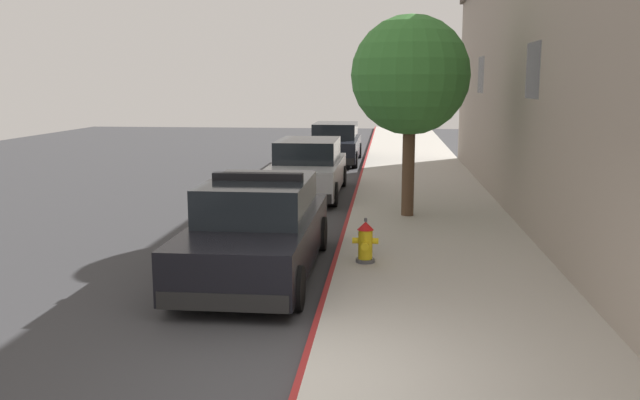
{
  "coord_description": "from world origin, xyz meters",
  "views": [
    {
      "loc": [
        0.83,
        -6.29,
        3.13
      ],
      "look_at": [
        -0.4,
        5.69,
        1.0
      ],
      "focal_mm": 37.33,
      "sensor_mm": 36.0,
      "label": 1
    }
  ],
  "objects": [
    {
      "name": "ground_plane",
      "position": [
        -4.18,
        10.0,
        -0.1
      ],
      "size": [
        32.34,
        60.0,
        0.2
      ],
      "primitive_type": "cube",
      "color": "#353538"
    },
    {
      "name": "sidewalk_pavement",
      "position": [
        1.82,
        10.0,
        0.07
      ],
      "size": [
        3.63,
        60.0,
        0.14
      ],
      "primitive_type": "cube",
      "color": "#ADA89E",
      "rests_on": "ground"
    },
    {
      "name": "curb_painted_edge",
      "position": [
        -0.04,
        10.0,
        0.07
      ],
      "size": [
        0.08,
        60.0,
        0.14
      ],
      "primitive_type": "cube",
      "color": "maroon",
      "rests_on": "ground"
    },
    {
      "name": "police_cruiser",
      "position": [
        -1.28,
        4.23,
        0.74
      ],
      "size": [
        1.94,
        4.84,
        1.68
      ],
      "color": "black",
      "rests_on": "ground"
    },
    {
      "name": "parked_car_silver_ahead",
      "position": [
        -1.4,
        12.11,
        0.74
      ],
      "size": [
        1.94,
        4.84,
        1.56
      ],
      "color": "#B2B5BA",
      "rests_on": "ground"
    },
    {
      "name": "parked_car_dark_far",
      "position": [
        -1.25,
        19.94,
        0.74
      ],
      "size": [
        1.94,
        4.84,
        1.56
      ],
      "color": "black",
      "rests_on": "ground"
    },
    {
      "name": "fire_hydrant",
      "position": [
        0.48,
        4.61,
        0.49
      ],
      "size": [
        0.44,
        0.4,
        0.76
      ],
      "color": "#4C4C51",
      "rests_on": "sidewalk_pavement"
    },
    {
      "name": "street_tree",
      "position": [
        1.3,
        8.77,
        3.28
      ],
      "size": [
        2.64,
        2.64,
        4.48
      ],
      "color": "brown",
      "rests_on": "sidewalk_pavement"
    }
  ]
}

